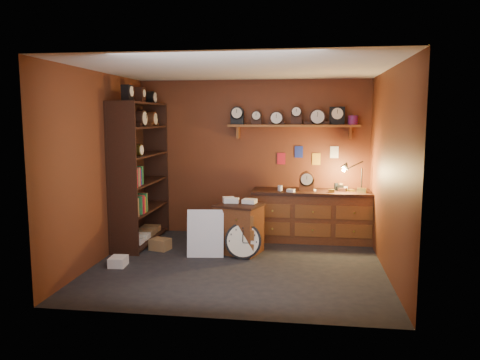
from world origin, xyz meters
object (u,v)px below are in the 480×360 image
(workbench, at_px, (313,213))
(big_round_clock, at_px, (243,241))
(low_cabinet, at_px, (239,226))
(shelving_unit, at_px, (138,167))

(workbench, xyz_separation_m, big_round_clock, (-1.02, -1.17, -0.21))
(low_cabinet, distance_m, big_round_clock, 0.34)
(workbench, height_order, low_cabinet, workbench)
(low_cabinet, relative_size, big_round_clock, 1.57)
(shelving_unit, relative_size, big_round_clock, 4.81)
(shelving_unit, bearing_deg, workbench, 9.87)
(low_cabinet, height_order, big_round_clock, low_cabinet)
(shelving_unit, distance_m, low_cabinet, 1.95)
(shelving_unit, distance_m, workbench, 2.99)
(low_cabinet, bearing_deg, big_round_clock, -51.99)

